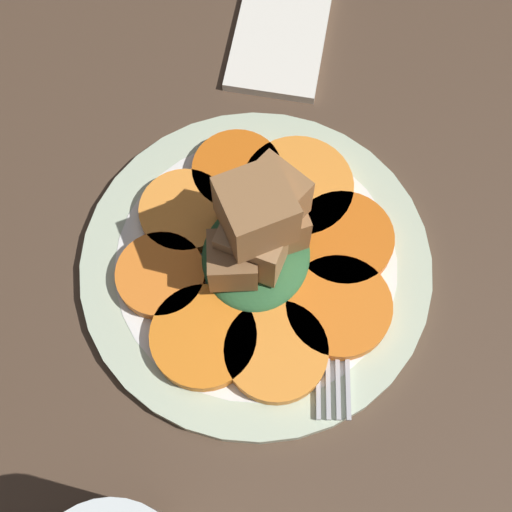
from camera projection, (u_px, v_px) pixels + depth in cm
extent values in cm
cube|color=#4C3828|center=(256.00, 272.00, 53.58)|extent=(120.00, 120.00, 2.00)
cylinder|color=beige|center=(256.00, 264.00, 52.20)|extent=(25.65, 25.65, 1.00)
cylinder|color=white|center=(256.00, 264.00, 52.15)|extent=(20.52, 20.52, 1.00)
cylinder|color=orange|center=(339.00, 307.00, 49.72)|extent=(7.45, 7.45, 1.12)
cylinder|color=orange|center=(343.00, 239.00, 51.70)|extent=(7.34, 7.34, 1.12)
cylinder|color=orange|center=(298.00, 187.00, 53.31)|extent=(8.34, 8.34, 1.12)
cylinder|color=#D66115|center=(237.00, 171.00, 53.83)|extent=(6.77, 6.77, 1.12)
cylinder|color=orange|center=(184.00, 212.00, 52.54)|extent=(6.64, 6.64, 1.12)
cylinder|color=orange|center=(161.00, 275.00, 50.62)|extent=(6.35, 6.35, 1.12)
cylinder|color=orange|center=(204.00, 337.00, 48.89)|extent=(7.37, 7.37, 1.12)
cylinder|color=orange|center=(276.00, 352.00, 48.50)|extent=(7.13, 7.13, 1.12)
ellipsoid|color=#2D6033|center=(256.00, 256.00, 50.69)|extent=(8.59, 7.73, 2.06)
cube|color=brown|center=(252.00, 212.00, 48.55)|extent=(5.67, 5.67, 4.19)
cube|color=olive|center=(275.00, 221.00, 48.50)|extent=(5.13, 5.13, 3.77)
cube|color=#9E754C|center=(254.00, 240.00, 47.66)|extent=(5.13, 5.13, 4.36)
cube|color=brown|center=(233.00, 260.00, 47.67)|extent=(3.91, 3.91, 3.28)
cube|color=olive|center=(271.00, 200.00, 44.97)|extent=(5.15, 5.15, 3.74)
cube|color=olive|center=(257.00, 216.00, 43.71)|extent=(5.84, 5.84, 4.23)
cube|color=#B2B2B7|center=(330.00, 237.00, 52.15)|extent=(13.06, 3.12, 0.40)
cube|color=#B2B2B7|center=(332.00, 334.00, 49.36)|extent=(1.92, 2.53, 0.40)
cube|color=#B2B2B7|center=(348.00, 382.00, 48.07)|extent=(5.12, 1.11, 0.40)
cube|color=#B2B2B7|center=(338.00, 382.00, 48.07)|extent=(5.12, 1.11, 0.40)
cube|color=#B2B2B7|center=(328.00, 382.00, 48.08)|extent=(5.12, 1.11, 0.40)
cube|color=#B2B2B7|center=(318.00, 381.00, 48.08)|extent=(5.12, 1.11, 0.40)
cube|color=silver|center=(280.00, 33.00, 60.35)|extent=(12.60, 7.56, 0.80)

